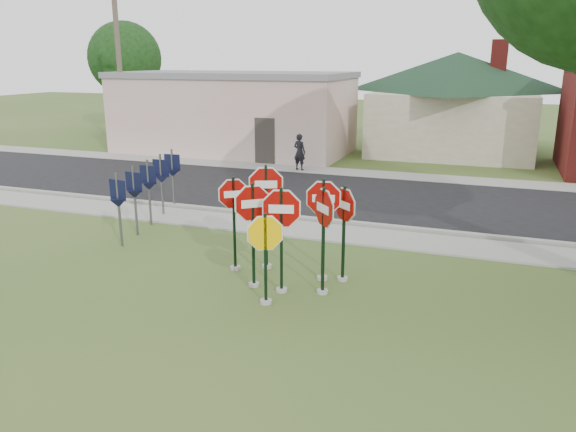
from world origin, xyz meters
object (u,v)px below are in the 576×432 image
(stop_sign_left, at_px, (253,221))
(pedestrian, at_px, (300,152))
(stop_sign_yellow, at_px, (265,249))
(utility_pole_near, at_px, (119,57))
(stop_sign_center, at_px, (281,225))

(stop_sign_left, height_order, pedestrian, stop_sign_left)
(stop_sign_yellow, xyz_separation_m, utility_pole_near, (-14.04, 14.76, 3.79))
(stop_sign_left, bearing_deg, stop_sign_center, -6.19)
(stop_sign_center, bearing_deg, pedestrian, 107.41)
(stop_sign_center, bearing_deg, stop_sign_left, 173.81)
(stop_sign_center, relative_size, pedestrian, 1.50)
(utility_pole_near, relative_size, pedestrian, 5.88)
(stop_sign_center, relative_size, stop_sign_yellow, 1.20)
(stop_sign_yellow, distance_m, utility_pole_near, 20.72)
(stop_sign_yellow, relative_size, pedestrian, 1.25)
(stop_sign_yellow, height_order, stop_sign_left, stop_sign_left)
(stop_sign_yellow, height_order, utility_pole_near, utility_pole_near)
(stop_sign_center, xyz_separation_m, stop_sign_left, (-0.68, 0.07, 0.01))
(stop_sign_center, height_order, utility_pole_near, utility_pole_near)
(utility_pole_near, distance_m, pedestrian, 10.95)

